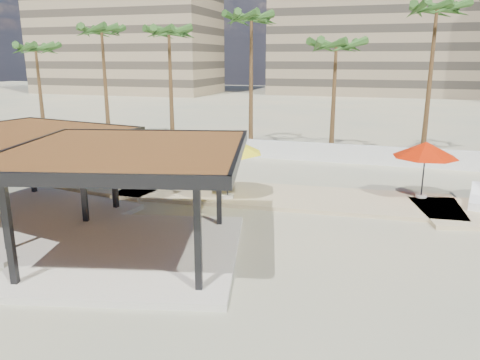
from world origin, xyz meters
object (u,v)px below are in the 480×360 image
(lounger_c, at_px, (478,201))
(umbrella_c, at_px, (426,150))
(pavilion_west, at_px, (19,168))
(pavilion_central, at_px, (129,192))
(lounger_a, at_px, (56,165))

(lounger_c, bearing_deg, umbrella_c, 87.04)
(pavilion_west, bearing_deg, pavilion_central, -5.85)
(lounger_a, bearing_deg, pavilion_central, -151.28)
(pavilion_central, height_order, umbrella_c, pavilion_central)
(pavilion_west, xyz_separation_m, lounger_c, (18.32, 7.29, -1.83))
(pavilion_central, xyz_separation_m, lounger_a, (-10.73, 9.63, -1.90))
(lounger_a, relative_size, lounger_c, 0.91)
(pavilion_central, height_order, lounger_a, pavilion_central)
(pavilion_west, bearing_deg, umbrella_c, 36.74)
(pavilion_central, distance_m, pavilion_west, 6.43)
(umbrella_c, height_order, lounger_a, umbrella_c)
(umbrella_c, xyz_separation_m, lounger_a, (-20.53, -0.04, -2.10))
(pavilion_central, xyz_separation_m, pavilion_west, (-6.17, 1.82, -0.05))
(lounger_a, distance_m, lounger_c, 22.89)
(umbrella_c, relative_size, lounger_c, 1.61)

